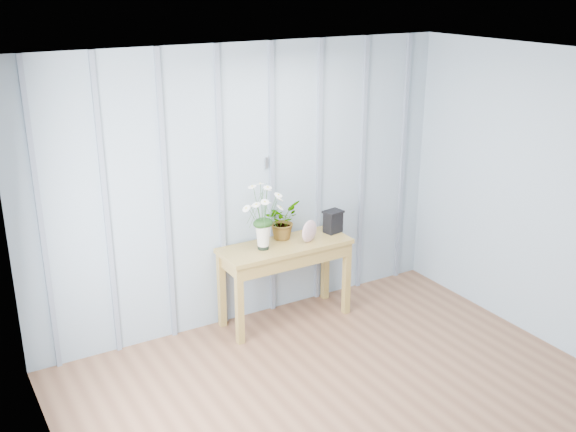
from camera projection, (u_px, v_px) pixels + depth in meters
room_shell at (333, 134)px, 4.60m from camera, size 4.00×4.50×2.50m
sideboard at (285, 256)px, 6.05m from camera, size 1.20×0.45×0.75m
daisy_vase at (263, 207)px, 5.77m from camera, size 0.44×0.33×0.62m
spider_plant at (282, 220)px, 6.09m from camera, size 0.40×0.39×0.34m
felt_disc_vessel at (309, 231)px, 6.02m from camera, size 0.21×0.13×0.20m
carved_box at (333, 221)px, 6.25m from camera, size 0.19×0.16×0.21m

